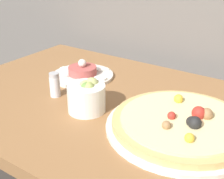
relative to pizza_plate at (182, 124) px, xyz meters
The scene contains 5 objects.
dining_table 0.27m from the pizza_plate, behind, with size 1.00×0.67×0.74m.
pizza_plate is the anchor object (origin of this frame).
tartare_plate 0.42m from the pizza_plate, 163.21° to the left, with size 0.20×0.20×0.06m.
small_bowl 0.25m from the pizza_plate, 168.07° to the right, with size 0.10×0.10×0.09m.
salt_shaker 0.38m from the pizza_plate, behind, with size 0.03×0.03×0.07m.
Camera 1 is at (0.45, -0.30, 1.14)m, focal length 50.00 mm.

